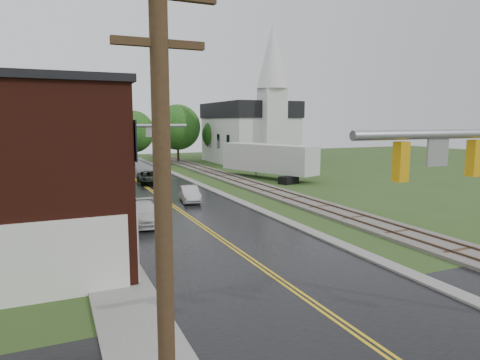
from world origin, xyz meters
TOP-DOWN VIEW (x-y plane):
  - main_road at (0.00, 30.00)m, footprint 10.00×90.00m
  - cross_road at (0.00, 2.00)m, footprint 60.00×9.00m
  - curb_right at (5.40, 35.00)m, footprint 0.80×70.00m
  - sidewalk_left at (-6.20, 25.00)m, footprint 2.40×50.00m
  - yellow_house at (-11.00, 26.00)m, footprint 8.00×7.00m
  - darkred_building at (-10.00, 35.00)m, footprint 7.00×6.00m
  - church at (20.00, 53.74)m, footprint 10.40×18.40m
  - railroad at (10.00, 35.00)m, footprint 3.20×80.00m
  - traffic_signal_far at (-3.47, 27.00)m, footprint 7.34×0.43m
  - utility_pole_a at (-6.80, 0.00)m, footprint 1.80×0.28m
  - utility_pole_b at (-6.80, 22.00)m, footprint 1.80×0.28m
  - utility_pole_c at (-6.80, 44.00)m, footprint 1.80×0.28m
  - tree_left_e at (-8.85, 45.90)m, footprint 6.40×6.40m
  - suv_dark at (0.80, 38.12)m, footprint 2.46×4.86m
  - sedan_silver at (1.69, 26.67)m, footprint 1.87×4.04m
  - pickup_white at (-3.20, 20.53)m, footprint 2.37×4.85m
  - semi_trailer at (14.22, 36.86)m, footprint 6.96×12.64m

SIDE VIEW (x-z plane):
  - main_road at x=0.00m, z-range -0.01..0.01m
  - cross_road at x=0.00m, z-range -0.01..0.01m
  - curb_right at x=5.40m, z-range -0.06..0.06m
  - sidewalk_left at x=-6.20m, z-range -0.06..0.06m
  - railroad at x=10.00m, z-range -0.04..0.26m
  - sedan_silver at x=1.69m, z-range 0.00..1.28m
  - suv_dark at x=0.80m, z-range 0.00..1.32m
  - pickup_white at x=-3.20m, z-range 0.00..1.36m
  - darkred_building at x=-10.00m, z-range 0.00..4.40m
  - semi_trailer at x=14.22m, z-range 0.36..4.29m
  - yellow_house at x=-11.00m, z-range 0.00..6.40m
  - utility_pole_a at x=-6.80m, z-range 0.22..9.22m
  - utility_pole_b at x=-6.80m, z-range 0.22..9.22m
  - utility_pole_c at x=-6.80m, z-range 0.22..9.22m
  - tree_left_e at x=-8.85m, z-range 0.73..8.89m
  - traffic_signal_far at x=-3.47m, z-range 1.37..8.57m
  - church at x=20.00m, z-range -4.17..15.83m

